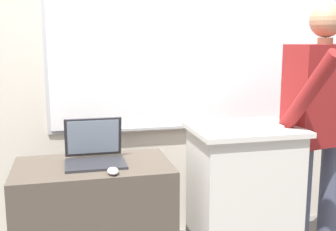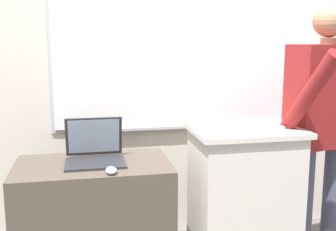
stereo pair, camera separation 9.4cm
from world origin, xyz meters
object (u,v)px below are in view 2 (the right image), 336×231
lectern_podium (243,205)px  wireless_keyboard (245,128)px  laptop (95,149)px  computer_mouse_by_laptop (111,170)px  side_desk (95,227)px  person_presenter (324,121)px

lectern_podium → wireless_keyboard: bearing=-114.8°
laptop → wireless_keyboard: 0.88m
computer_mouse_by_laptop → laptop: bearing=107.4°
laptop → lectern_podium: bearing=-8.9°
laptop → side_desk: bearing=-106.7°
side_desk → laptop: (0.01, 0.05, 0.46)m
person_presenter → laptop: bearing=162.7°
lectern_podium → side_desk: lectern_podium is taller
laptop → computer_mouse_by_laptop: laptop is taller
person_presenter → wireless_keyboard: 0.56m
person_presenter → laptop: size_ratio=4.98×
lectern_podium → computer_mouse_by_laptop: bearing=-171.8°
lectern_podium → laptop: (-0.87, 0.14, 0.36)m
lectern_podium → side_desk: size_ratio=1.10×
side_desk → computer_mouse_by_laptop: size_ratio=8.88×
side_desk → computer_mouse_by_laptop: computer_mouse_by_laptop is taller
side_desk → wireless_keyboard: wireless_keyboard is taller
person_presenter → side_desk: bearing=164.7°
person_presenter → laptop: person_presenter is taller
lectern_podium → side_desk: (-0.89, 0.09, -0.10)m
side_desk → lectern_podium: bearing=-5.7°
lectern_podium → laptop: 0.95m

